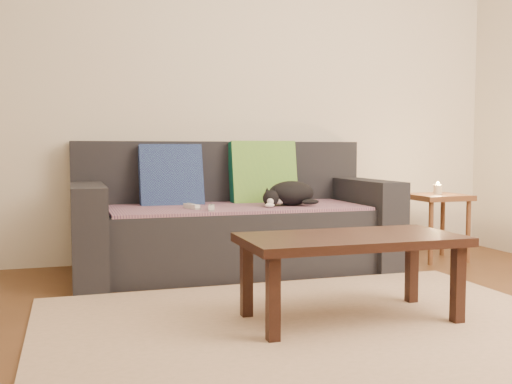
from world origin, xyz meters
TOP-DOWN VIEW (x-y plane):
  - ground at (0.00, 0.00)m, footprint 4.50×4.50m
  - back_wall at (0.00, 2.00)m, footprint 4.50×0.04m
  - sofa at (0.00, 1.57)m, footprint 2.10×0.94m
  - throw_blanket at (0.00, 1.48)m, footprint 1.66×0.74m
  - cushion_navy at (-0.39, 1.74)m, footprint 0.43×0.21m
  - cushion_green at (0.27, 1.74)m, footprint 0.48×0.20m
  - cat at (0.34, 1.39)m, footprint 0.41×0.32m
  - wii_remote_a at (-0.32, 1.37)m, footprint 0.08×0.15m
  - wii_remote_b at (-0.22, 1.25)m, footprint 0.07×0.15m
  - side_table at (1.52, 1.44)m, footprint 0.39×0.39m
  - candle at (1.52, 1.44)m, footprint 0.06×0.06m
  - rug at (0.00, 0.15)m, footprint 2.50×1.80m
  - coffee_table at (0.20, 0.19)m, footprint 1.03×0.52m

SIDE VIEW (x-z plane):
  - ground at x=0.00m, z-range 0.00..0.00m
  - rug at x=0.00m, z-range 0.00..0.01m
  - sofa at x=0.00m, z-range -0.13..0.74m
  - coffee_table at x=0.20m, z-range 0.15..0.57m
  - side_table at x=1.52m, z-range 0.16..0.64m
  - throw_blanket at x=0.00m, z-range 0.42..0.44m
  - wii_remote_a at x=-0.32m, z-range 0.44..0.47m
  - wii_remote_b at x=-0.22m, z-range 0.44..0.47m
  - cat at x=0.34m, z-range 0.44..0.60m
  - candle at x=1.52m, z-range 0.48..0.57m
  - cushion_navy at x=-0.39m, z-range 0.41..0.85m
  - cushion_green at x=0.27m, z-range 0.39..0.87m
  - back_wall at x=0.00m, z-range 0.00..2.60m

